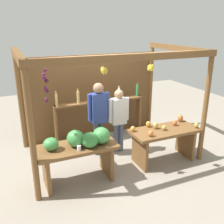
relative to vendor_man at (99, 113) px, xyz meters
The scene contains 7 objects.
ground_plane 1.00m from the vendor_man, ahead, with size 12.00×12.00×0.00m, color gray.
market_stall 0.63m from the vendor_man, 66.93° to the left, with size 3.50×2.20×2.31m.
fruit_counter_left 1.11m from the vendor_man, 128.66° to the right, with size 1.42×0.64×1.02m.
fruit_counter_right 1.46m from the vendor_man, 34.99° to the right, with size 1.42×0.64×0.88m.
bottle_shelf_unit 0.84m from the vendor_man, 68.21° to the left, with size 2.25×0.22×1.35m.
vendor_man is the anchor object (origin of this frame).
vendor_woman 0.47m from the vendor_man, ahead, with size 0.48×0.20×1.45m.
Camera 1 is at (-1.96, -4.74, 2.76)m, focal length 40.63 mm.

